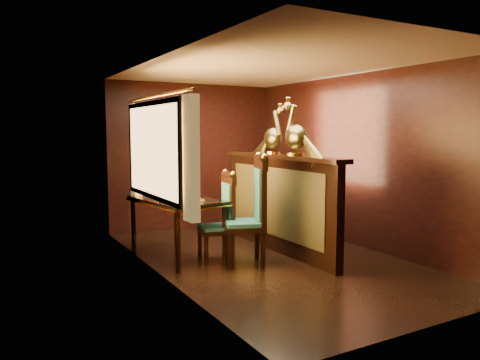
# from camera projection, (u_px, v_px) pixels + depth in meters

# --- Properties ---
(ground) EXTENTS (5.00, 5.00, 0.00)m
(ground) POSITION_uv_depth(u_px,v_px,m) (270.00, 259.00, 6.19)
(ground) COLOR black
(ground) RESTS_ON ground
(room_shell) EXTENTS (3.04, 5.04, 2.52)m
(room_shell) POSITION_uv_depth(u_px,v_px,m) (264.00, 139.00, 5.99)
(room_shell) COLOR black
(room_shell) RESTS_ON ground
(partition) EXTENTS (0.26, 2.70, 1.36)m
(partition) POSITION_uv_depth(u_px,v_px,m) (278.00, 201.00, 6.53)
(partition) COLOR black
(partition) RESTS_ON ground
(dining_table) EXTENTS (1.01, 1.46, 1.00)m
(dining_table) POSITION_uv_depth(u_px,v_px,m) (176.00, 204.00, 6.16)
(dining_table) COLOR black
(dining_table) RESTS_ON ground
(chair_left) EXTENTS (0.66, 0.68, 1.41)m
(chair_left) POSITION_uv_depth(u_px,v_px,m) (254.00, 207.00, 5.87)
(chair_left) COLOR black
(chair_left) RESTS_ON ground
(chair_right) EXTENTS (0.49, 0.51, 1.18)m
(chair_right) POSITION_uv_depth(u_px,v_px,m) (224.00, 214.00, 6.07)
(chair_right) COLOR black
(chair_right) RESTS_ON ground
(peacock_left) EXTENTS (0.24, 0.65, 0.77)m
(peacock_left) POSITION_uv_depth(u_px,v_px,m) (296.00, 126.00, 6.07)
(peacock_left) COLOR #16432C
(peacock_left) RESTS_ON partition
(peacock_right) EXTENTS (0.22, 0.59, 0.70)m
(peacock_right) POSITION_uv_depth(u_px,v_px,m) (273.00, 129.00, 6.55)
(peacock_right) COLOR #16432C
(peacock_right) RESTS_ON partition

